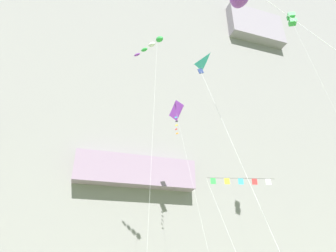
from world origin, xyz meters
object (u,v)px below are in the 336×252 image
kite_banner_low_center (241,187)px  kite_delta_high_right (197,74)px  kite_diamond_mid_left (177,112)px  kite_box_mid_center (292,20)px  kite_windsock_low_right (152,45)px

kite_banner_low_center → kite_delta_high_right: (-3.92, -3.12, 5.28)m
kite_diamond_mid_left → kite_delta_high_right: 19.47m
kite_box_mid_center → kite_delta_high_right: 24.45m
kite_windsock_low_right → kite_diamond_mid_left: size_ratio=1.09×
kite_windsock_low_right → kite_box_mid_center: (16.66, -2.60, 6.39)m
kite_windsock_low_right → kite_box_mid_center: kite_box_mid_center is taller
kite_banner_low_center → kite_diamond_mid_left: (1.03, 14.07, 12.94)m
kite_windsock_low_right → kite_diamond_mid_left: 9.85m
kite_windsock_low_right → kite_banner_low_center: 17.54m
kite_banner_low_center → kite_diamond_mid_left: 19.15m
kite_delta_high_right → kite_banner_low_center: bearing=38.6°
kite_diamond_mid_left → kite_windsock_low_right: bearing=-124.3°
kite_banner_low_center → kite_diamond_mid_left: bearing=85.8°
kite_diamond_mid_left → kite_box_mid_center: size_ratio=0.71×
kite_banner_low_center → kite_box_mid_center: bearing=16.6°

